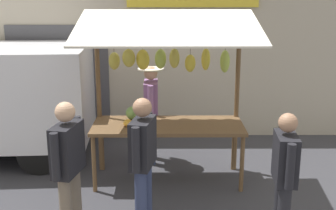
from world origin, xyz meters
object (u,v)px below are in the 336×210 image
at_px(vendor_with_sunhat, 151,106).
at_px(shopper_with_shopping_bag, 284,171).
at_px(market_stall, 166,77).
at_px(shopper_with_ponytail, 143,155).
at_px(shopper_in_striped_shirt, 68,162).

relative_size(vendor_with_sunhat, shopper_with_shopping_bag, 1.05).
height_order(market_stall, shopper_with_shopping_bag, market_stall).
relative_size(shopper_with_ponytail, shopper_with_shopping_bag, 1.05).
bearing_deg(shopper_with_shopping_bag, market_stall, 41.46).
bearing_deg(vendor_with_sunhat, shopper_in_striped_shirt, -20.75).
relative_size(market_stall, shopper_with_ponytail, 1.55).
distance_m(vendor_with_sunhat, shopper_in_striped_shirt, 2.47).
relative_size(market_stall, shopper_with_shopping_bag, 1.63).
xyz_separation_m(market_stall, shopper_with_ponytail, (0.27, 1.42, -0.64)).
xyz_separation_m(vendor_with_sunhat, shopper_with_shopping_bag, (-1.54, 2.44, -0.07)).
height_order(vendor_with_sunhat, shopper_with_ponytail, shopper_with_ponytail).
height_order(vendor_with_sunhat, shopper_in_striped_shirt, shopper_in_striped_shirt).
bearing_deg(shopper_in_striped_shirt, market_stall, -21.97).
relative_size(shopper_in_striped_shirt, shopper_with_ponytail, 1.01).
height_order(vendor_with_sunhat, shopper_with_shopping_bag, vendor_with_sunhat).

